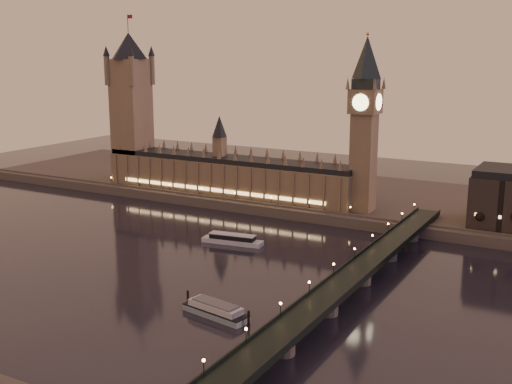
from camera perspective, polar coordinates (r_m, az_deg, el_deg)
ground at (r=312.60m, az=-7.96°, el=-6.27°), size 700.00×700.00×0.00m
far_embankment at (r=438.04m, az=8.36°, el=-0.42°), size 560.00×130.00×6.00m
palace_of_westminster at (r=425.93m, az=-2.55°, el=1.90°), size 180.00×26.62×52.00m
victoria_tower at (r=467.04m, az=-11.05°, el=8.07°), size 31.68×31.68×118.00m
big_ben at (r=379.32m, az=9.65°, el=6.88°), size 17.68×17.68×104.00m
westminster_bridge at (r=268.21m, az=7.99°, el=-8.23°), size 13.20×260.00×15.30m
bare_tree_0 at (r=358.47m, az=19.51°, el=-2.02°), size 5.60×5.60×11.38m
cruise_boat_a at (r=339.26m, az=-2.11°, el=-4.23°), size 33.68×11.81×5.28m
moored_barge at (r=250.39m, az=-3.61°, el=-10.41°), size 32.31×12.93×6.02m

